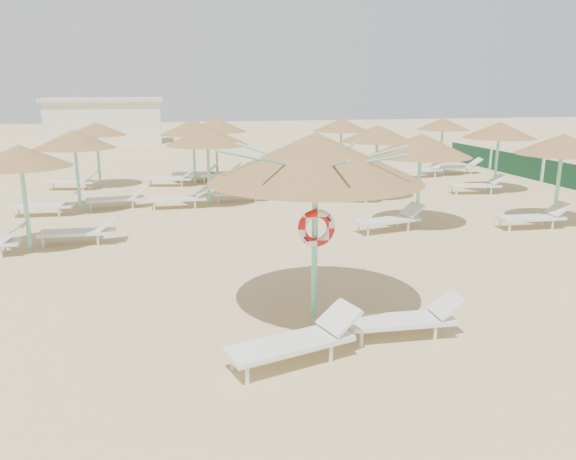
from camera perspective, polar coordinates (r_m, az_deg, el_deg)
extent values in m
plane|color=tan|center=(10.20, 0.72, -8.76)|extent=(120.00, 120.00, 0.00)
cylinder|color=#79D2B8|center=(9.78, 2.72, -1.29)|extent=(0.11, 0.11, 2.74)
cone|color=#95623B|center=(9.49, 2.83, 7.42)|extent=(3.65, 3.65, 0.82)
cylinder|color=#79D2B8|center=(9.53, 2.81, 5.79)|extent=(0.20, 0.20, 0.12)
cylinder|color=#79D2B8|center=(9.76, 7.62, 7.27)|extent=(1.65, 0.04, 0.41)
cylinder|color=#79D2B8|center=(10.23, 5.15, 7.66)|extent=(1.20, 1.20, 0.41)
cylinder|color=#79D2B8|center=(10.30, 1.55, 7.76)|extent=(0.04, 1.65, 0.41)
cylinder|color=#79D2B8|center=(9.93, -1.44, 7.51)|extent=(1.20, 1.20, 0.41)
cylinder|color=#79D2B8|center=(9.31, -2.20, 7.05)|extent=(1.65, 0.04, 0.41)
cylinder|color=#79D2B8|center=(8.78, 0.12, 6.63)|extent=(1.20, 1.20, 0.41)
cylinder|color=#79D2B8|center=(8.70, 4.33, 6.51)|extent=(0.04, 1.65, 0.41)
cylinder|color=#79D2B8|center=(9.12, 7.46, 6.79)|extent=(1.20, 1.20, 0.41)
torus|color=red|center=(9.62, 2.90, 0.19)|extent=(0.67, 0.15, 0.67)
cylinder|color=silver|center=(7.99, -4.16, -14.56)|extent=(0.06, 0.06, 0.28)
cylinder|color=silver|center=(8.40, -5.65, -13.07)|extent=(0.06, 0.06, 0.28)
cylinder|color=silver|center=(8.58, 4.38, -12.43)|extent=(0.06, 0.06, 0.28)
cylinder|color=silver|center=(8.96, 2.58, -11.17)|extent=(0.06, 0.06, 0.28)
cube|color=silver|center=(8.43, 0.20, -11.50)|extent=(2.03, 1.13, 0.08)
cube|color=silver|center=(8.74, 5.21, -8.83)|extent=(0.64, 0.72, 0.37)
cylinder|color=silver|center=(9.10, 7.47, -10.97)|extent=(0.06, 0.06, 0.26)
cylinder|color=silver|center=(9.50, 6.63, -9.82)|extent=(0.06, 0.06, 0.26)
cylinder|color=silver|center=(9.53, 14.73, -10.14)|extent=(0.06, 0.06, 0.26)
cylinder|color=silver|center=(9.91, 13.62, -9.09)|extent=(0.06, 0.06, 0.26)
cube|color=silver|center=(9.46, 11.39, -9.02)|extent=(1.77, 0.65, 0.07)
cube|color=silver|center=(9.68, 15.81, -7.33)|extent=(0.47, 0.57, 0.34)
cylinder|color=#79D2B8|center=(15.40, -25.10, 2.28)|extent=(0.11, 0.11, 2.30)
cone|color=#95623B|center=(15.22, -25.59, 6.82)|extent=(2.43, 2.43, 0.55)
cylinder|color=#79D2B8|center=(15.25, -25.49, 5.96)|extent=(0.20, 0.20, 0.12)
cylinder|color=silver|center=(15.17, -27.14, -2.05)|extent=(0.06, 0.06, 0.28)
cylinder|color=silver|center=(15.64, -26.82, -1.56)|extent=(0.06, 0.06, 0.28)
cube|color=silver|center=(15.25, -26.05, -0.21)|extent=(0.52, 0.63, 0.36)
cylinder|color=silver|center=(15.66, -23.62, -1.19)|extent=(0.06, 0.06, 0.28)
cylinder|color=silver|center=(16.12, -23.20, -0.72)|extent=(0.06, 0.06, 0.28)
cylinder|color=silver|center=(15.37, -18.75, -1.01)|extent=(0.06, 0.06, 0.28)
cylinder|color=silver|center=(15.85, -18.47, -0.54)|extent=(0.06, 0.06, 0.28)
cube|color=silver|center=(15.67, -20.64, -0.21)|extent=(1.93, 0.74, 0.08)
cube|color=silver|center=(15.46, -17.63, 0.77)|extent=(0.52, 0.63, 0.36)
cylinder|color=#79D2B8|center=(19.63, -20.58, 5.04)|extent=(0.11, 0.11, 2.30)
cone|color=#95623B|center=(19.48, -20.90, 8.63)|extent=(2.58, 2.58, 0.58)
cylinder|color=#79D2B8|center=(19.51, -20.84, 7.94)|extent=(0.20, 0.20, 0.12)
cylinder|color=silver|center=(19.57, -26.09, 1.45)|extent=(0.06, 0.06, 0.28)
cylinder|color=silver|center=(20.04, -25.70, 1.77)|extent=(0.06, 0.06, 0.28)
cylinder|color=silver|center=(19.22, -22.25, 1.64)|extent=(0.06, 0.06, 0.28)
cylinder|color=silver|center=(19.69, -21.93, 1.95)|extent=(0.06, 0.06, 0.28)
cube|color=silver|center=(19.55, -23.71, 2.24)|extent=(1.94, 0.74, 0.08)
cube|color=silver|center=(19.31, -21.34, 3.05)|extent=(0.52, 0.63, 0.36)
cylinder|color=silver|center=(19.75, -19.42, 2.21)|extent=(0.06, 0.06, 0.28)
cylinder|color=silver|center=(20.24, -19.36, 2.49)|extent=(0.06, 0.06, 0.28)
cylinder|color=silver|center=(19.73, -15.51, 2.49)|extent=(0.06, 0.06, 0.28)
cylinder|color=silver|center=(20.22, -15.55, 2.77)|extent=(0.06, 0.06, 0.28)
cube|color=silver|center=(19.94, -17.14, 3.03)|extent=(1.94, 0.74, 0.08)
cube|color=silver|center=(19.90, -14.74, 3.87)|extent=(0.52, 0.63, 0.36)
cylinder|color=#79D2B8|center=(24.36, -18.70, 6.83)|extent=(0.11, 0.11, 2.30)
cone|color=#95623B|center=(24.25, -18.94, 9.71)|extent=(2.39, 2.39, 0.54)
cylinder|color=#79D2B8|center=(24.27, -18.89, 9.17)|extent=(0.20, 0.20, 0.12)
cylinder|color=silver|center=(24.31, -23.16, 4.00)|extent=(0.06, 0.06, 0.28)
cylinder|color=silver|center=(24.76, -22.73, 4.22)|extent=(0.06, 0.06, 0.28)
cylinder|color=silver|center=(23.82, -20.15, 4.09)|extent=(0.06, 0.06, 0.28)
cylinder|color=silver|center=(24.29, -19.77, 4.31)|extent=(0.06, 0.06, 0.28)
cube|color=silver|center=(24.22, -21.23, 4.58)|extent=(1.99, 1.01, 0.08)
cube|color=silver|center=(23.89, -19.36, 5.21)|extent=(0.60, 0.69, 0.36)
cylinder|color=#79D2B8|center=(19.77, -8.07, 5.87)|extent=(0.11, 0.11, 2.30)
cone|color=#95623B|center=(19.63, -8.20, 9.47)|extent=(2.85, 2.85, 0.64)
cylinder|color=#79D2B8|center=(19.65, -8.18, 8.75)|extent=(0.20, 0.20, 0.12)
cylinder|color=silver|center=(19.24, -13.45, 2.33)|extent=(0.06, 0.06, 0.28)
cylinder|color=silver|center=(19.73, -13.44, 2.62)|extent=(0.06, 0.06, 0.28)
cylinder|color=silver|center=(19.26, -9.43, 2.54)|extent=(0.06, 0.06, 0.28)
cylinder|color=silver|center=(19.75, -9.52, 2.83)|extent=(0.06, 0.06, 0.28)
cube|color=silver|center=(19.45, -11.12, 3.12)|extent=(1.90, 0.63, 0.08)
cube|color=silver|center=(19.44, -8.64, 3.94)|extent=(0.49, 0.60, 0.36)
cylinder|color=silver|center=(20.01, -7.12, 3.06)|extent=(0.06, 0.06, 0.28)
cylinder|color=silver|center=(20.49, -7.28, 3.33)|extent=(0.06, 0.06, 0.28)
cylinder|color=silver|center=(20.19, -3.31, 3.25)|extent=(0.06, 0.06, 0.28)
cylinder|color=silver|center=(20.68, -3.55, 3.51)|extent=(0.06, 0.06, 0.28)
cube|color=silver|center=(20.31, -4.97, 3.81)|extent=(1.90, 0.63, 0.08)
cube|color=silver|center=(20.41, -2.62, 4.58)|extent=(0.49, 0.60, 0.36)
cylinder|color=#79D2B8|center=(25.54, -7.25, 7.77)|extent=(0.11, 0.11, 2.30)
cone|color=#95623B|center=(25.44, -7.34, 10.55)|extent=(2.73, 2.73, 0.61)
cylinder|color=#79D2B8|center=(25.45, -7.32, 10.01)|extent=(0.20, 0.20, 0.12)
cylinder|color=silver|center=(25.01, -11.45, 5.13)|extent=(0.06, 0.06, 0.28)
cylinder|color=silver|center=(25.50, -11.36, 5.31)|extent=(0.06, 0.06, 0.28)
cylinder|color=silver|center=(24.93, -8.34, 5.23)|extent=(0.06, 0.06, 0.28)
cylinder|color=silver|center=(25.42, -8.31, 5.41)|extent=(0.06, 0.06, 0.28)
cube|color=silver|center=(25.17, -9.60, 5.69)|extent=(1.96, 0.83, 0.08)
cube|color=silver|center=(25.10, -7.67, 6.29)|extent=(0.55, 0.65, 0.36)
cylinder|color=#79D2B8|center=(16.85, 13.11, 4.19)|extent=(0.11, 0.11, 2.30)
cone|color=#95623B|center=(16.68, 13.35, 8.41)|extent=(2.89, 2.89, 0.65)
cylinder|color=#79D2B8|center=(16.71, 13.30, 7.57)|extent=(0.20, 0.20, 0.12)
cylinder|color=silver|center=(15.61, 8.13, -0.16)|extent=(0.06, 0.06, 0.28)
cylinder|color=silver|center=(16.02, 7.16, 0.25)|extent=(0.06, 0.06, 0.28)
cylinder|color=silver|center=(16.37, 12.11, 0.34)|extent=(0.06, 0.06, 0.28)
cylinder|color=silver|center=(16.76, 11.09, 0.72)|extent=(0.06, 0.06, 0.28)
cube|color=silver|center=(16.21, 10.05, 0.96)|extent=(1.99, 1.00, 0.08)
cube|color=silver|center=(16.65, 12.50, 2.04)|extent=(0.60, 0.69, 0.36)
cylinder|color=#79D2B8|center=(20.95, 8.95, 6.30)|extent=(0.11, 0.11, 2.30)
cone|color=#95623B|center=(20.81, 9.08, 9.69)|extent=(2.66, 2.66, 0.60)
cylinder|color=#79D2B8|center=(20.83, 9.05, 9.03)|extent=(0.20, 0.20, 0.12)
cylinder|color=silver|center=(20.09, 4.12, 3.18)|extent=(0.06, 0.06, 0.28)
cylinder|color=silver|center=(20.58, 4.11, 3.45)|extent=(0.06, 0.06, 0.28)
cylinder|color=silver|center=(20.15, 7.96, 3.11)|extent=(0.06, 0.06, 0.28)
cylinder|color=silver|center=(20.64, 7.87, 3.38)|extent=(0.06, 0.06, 0.28)
cube|color=silver|center=(20.32, 6.38, 3.78)|extent=(2.00, 1.14, 0.08)
cube|color=silver|center=(20.34, 8.80, 4.39)|extent=(0.64, 0.71, 0.36)
cylinder|color=#79D2B8|center=(25.66, 5.38, 7.85)|extent=(0.11, 0.11, 2.30)
cone|color=#95623B|center=(25.56, 5.45, 10.61)|extent=(2.50, 2.50, 0.56)
cylinder|color=#79D2B8|center=(25.57, 5.44, 10.08)|extent=(0.20, 0.20, 0.12)
cylinder|color=silver|center=(24.46, 1.96, 5.21)|extent=(0.06, 0.06, 0.28)
cylinder|color=silver|center=(24.88, 1.35, 5.36)|extent=(0.06, 0.06, 0.28)
cylinder|color=silver|center=(25.19, 4.58, 5.43)|extent=(0.06, 0.06, 0.28)
cylinder|color=silver|center=(25.60, 3.95, 5.59)|extent=(0.06, 0.06, 0.28)
cube|color=silver|center=(25.07, 3.22, 5.83)|extent=(2.00, 1.15, 0.08)
cube|color=silver|center=(25.51, 4.84, 6.49)|extent=(0.64, 0.72, 0.36)
cylinder|color=#79D2B8|center=(18.59, 25.72, 4.06)|extent=(0.11, 0.11, 2.30)
cone|color=#95623B|center=(18.44, 26.14, 7.85)|extent=(2.67, 2.67, 0.60)
cylinder|color=#79D2B8|center=(18.46, 26.06, 7.12)|extent=(0.20, 0.20, 0.12)
cylinder|color=silver|center=(17.17, 21.59, 0.29)|extent=(0.06, 0.06, 0.28)
cylinder|color=silver|center=(17.59, 20.76, 0.68)|extent=(0.06, 0.06, 0.28)
cylinder|color=silver|center=(17.90, 25.29, 0.46)|extent=(0.06, 0.06, 0.28)
cylinder|color=silver|center=(18.30, 24.41, 0.83)|extent=(0.06, 0.06, 0.28)
cube|color=silver|center=(17.76, 23.44, 1.15)|extent=(1.93, 0.72, 0.08)
cube|color=silver|center=(18.19, 25.76, 1.97)|extent=(0.52, 0.63, 0.36)
cylinder|color=#79D2B8|center=(23.70, 20.42, 6.50)|extent=(0.11, 0.11, 2.30)
cone|color=#95623B|center=(23.58, 20.68, 9.49)|extent=(2.76, 2.76, 0.62)
cylinder|color=#79D2B8|center=(23.60, 20.63, 8.90)|extent=(0.20, 0.20, 0.12)
cylinder|color=silver|center=(22.41, 16.75, 3.77)|extent=(0.06, 0.06, 0.28)
cylinder|color=silver|center=(22.88, 16.34, 4.00)|extent=(0.06, 0.06, 0.28)
cylinder|color=silver|center=(22.90, 19.94, 3.73)|extent=(0.06, 0.06, 0.28)
cylinder|color=silver|center=(23.36, 19.47, 3.96)|extent=(0.06, 0.06, 0.28)
cube|color=silver|center=(22.89, 18.47, 4.31)|extent=(1.98, 0.94, 0.08)
cube|color=silver|center=(23.18, 20.48, 4.86)|extent=(0.58, 0.67, 0.36)
cylinder|color=#79D2B8|center=(24.26, -9.51, 7.35)|extent=(0.11, 0.11, 2.30)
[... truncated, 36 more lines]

